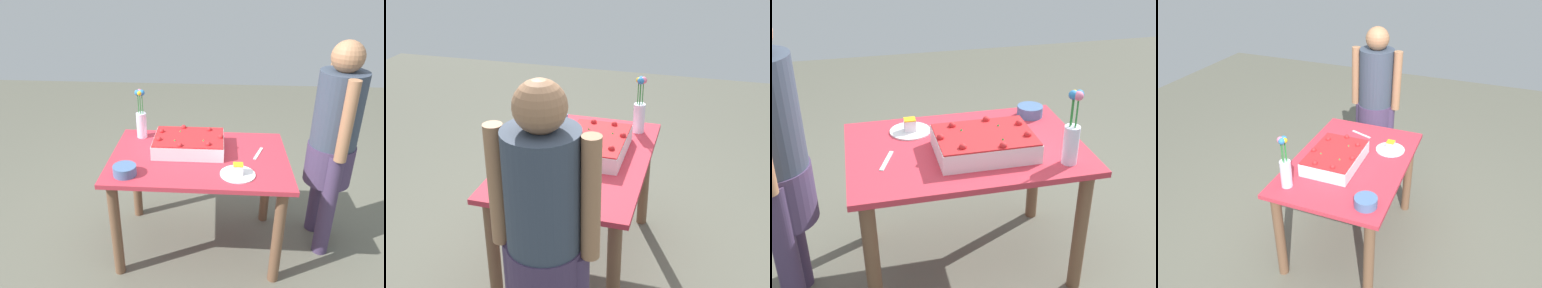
% 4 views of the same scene
% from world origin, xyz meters
% --- Properties ---
extents(ground_plane, '(8.00, 8.00, 0.00)m').
position_xyz_m(ground_plane, '(0.00, 0.00, 0.00)').
color(ground_plane, '#606051').
extents(dining_table, '(1.18, 0.80, 0.74)m').
position_xyz_m(dining_table, '(0.00, 0.00, 0.60)').
color(dining_table, '#C13040').
rests_on(dining_table, ground_plane).
extents(sheet_cake, '(0.47, 0.34, 0.12)m').
position_xyz_m(sheet_cake, '(-0.07, 0.09, 0.79)').
color(sheet_cake, white).
rests_on(sheet_cake, dining_table).
extents(serving_plate_with_slice, '(0.22, 0.22, 0.07)m').
position_xyz_m(serving_plate_with_slice, '(0.25, -0.22, 0.75)').
color(serving_plate_with_slice, white).
rests_on(serving_plate_with_slice, dining_table).
extents(cake_knife, '(0.08, 0.18, 0.00)m').
position_xyz_m(cake_knife, '(0.40, 0.06, 0.74)').
color(cake_knife, silver).
rests_on(cake_knife, dining_table).
extents(flower_vase, '(0.07, 0.07, 0.36)m').
position_xyz_m(flower_vase, '(-0.43, 0.27, 0.88)').
color(flower_vase, white).
rests_on(flower_vase, dining_table).
extents(fruit_bowl, '(0.14, 0.14, 0.06)m').
position_xyz_m(fruit_bowl, '(-0.44, -0.27, 0.77)').
color(fruit_bowl, '#4B6D9F').
rests_on(fruit_bowl, dining_table).
extents(person_standing, '(0.31, 0.45, 1.49)m').
position_xyz_m(person_standing, '(0.89, 0.11, 0.85)').
color(person_standing, '#463558').
rests_on(person_standing, ground_plane).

